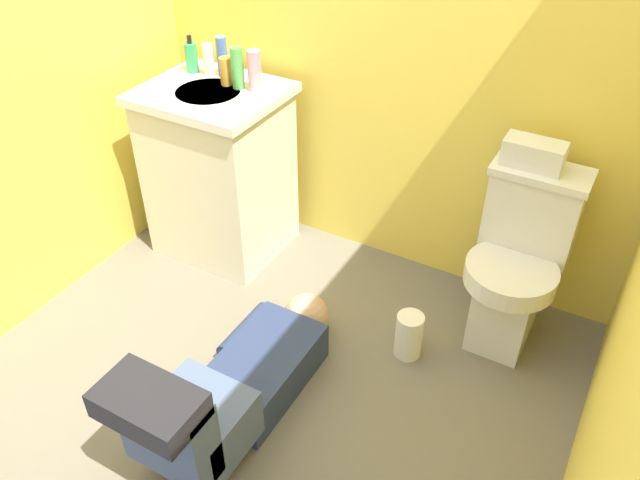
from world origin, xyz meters
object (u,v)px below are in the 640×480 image
at_px(vanity_cabinet, 219,170).
at_px(bottle_amber, 226,71).
at_px(tissue_box, 534,154).
at_px(bottle_white, 208,60).
at_px(person_plumber, 231,386).
at_px(bottle_pink, 255,71).
at_px(soap_dispenser, 191,57).
at_px(faucet, 229,67).
at_px(paper_towel_roll, 409,335).
at_px(bottle_green, 237,68).
at_px(bottle_blue, 222,57).
at_px(toilet, 517,263).

height_order(vanity_cabinet, bottle_amber, bottle_amber).
relative_size(tissue_box, bottle_white, 1.54).
height_order(person_plumber, bottle_pink, bottle_pink).
bearing_deg(person_plumber, soap_dispenser, 131.02).
xyz_separation_m(faucet, paper_towel_roll, (1.09, -0.39, -0.77)).
relative_size(soap_dispenser, bottle_white, 1.16).
distance_m(bottle_pink, paper_towel_roll, 1.27).
bearing_deg(bottle_amber, paper_towel_roll, -17.35).
height_order(tissue_box, bottle_white, bottle_white).
xyz_separation_m(bottle_white, bottle_green, (0.19, -0.05, 0.02)).
bearing_deg(paper_towel_roll, tissue_box, 58.12).
bearing_deg(bottle_blue, bottle_white, -154.56).
distance_m(bottle_amber, paper_towel_roll, 1.36).
bearing_deg(faucet, soap_dispenser, -173.99).
distance_m(toilet, person_plumber, 1.20).
xyz_separation_m(vanity_cabinet, bottle_pink, (0.18, 0.09, 0.49)).
distance_m(faucet, soap_dispenser, 0.19).
height_order(bottle_pink, paper_towel_roll, bottle_pink).
relative_size(toilet, bottle_green, 4.24).
bearing_deg(faucet, person_plumber, -56.43).
distance_m(faucet, bottle_white, 0.10).
bearing_deg(vanity_cabinet, tissue_box, 6.68).
relative_size(bottle_amber, bottle_green, 0.68).
relative_size(vanity_cabinet, faucet, 8.20).
bearing_deg(soap_dispenser, bottle_white, 0.23).
distance_m(bottle_amber, bottle_pink, 0.15).
bearing_deg(bottle_pink, person_plumber, -62.64).
xyz_separation_m(soap_dispenser, bottle_green, (0.29, -0.05, 0.02)).
bearing_deg(vanity_cabinet, bottle_green, 37.94).
xyz_separation_m(bottle_blue, paper_towel_roll, (1.13, -0.40, -0.81)).
xyz_separation_m(faucet, bottle_amber, (0.03, -0.06, 0.01)).
bearing_deg(bottle_amber, tissue_box, 3.40).
xyz_separation_m(person_plumber, bottle_blue, (-0.70, 1.01, 0.73)).
bearing_deg(soap_dispenser, bottle_blue, 10.25).
bearing_deg(bottle_white, bottle_blue, 25.44).
bearing_deg(soap_dispenser, toilet, -1.93).
distance_m(bottle_green, bottle_pink, 0.08).
bearing_deg(faucet, tissue_box, 0.74).
relative_size(toilet, bottle_amber, 6.25).
height_order(person_plumber, paper_towel_roll, person_plumber).
distance_m(soap_dispenser, bottle_green, 0.29).
height_order(vanity_cabinet, faucet, faucet).
bearing_deg(tissue_box, soap_dispenser, -178.61).
height_order(tissue_box, soap_dispenser, soap_dispenser).
height_order(bottle_white, paper_towel_roll, bottle_white).
relative_size(faucet, person_plumber, 0.09).
height_order(soap_dispenser, bottle_pink, bottle_pink).
height_order(bottle_blue, bottle_pink, bottle_blue).
bearing_deg(tissue_box, bottle_blue, -179.60).
relative_size(bottle_white, bottle_amber, 1.19).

